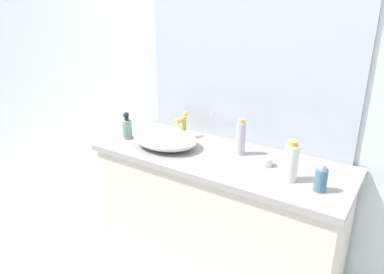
# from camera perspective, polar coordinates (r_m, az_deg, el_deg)

# --- Properties ---
(bathroom_wall_rear) EXTENTS (6.00, 0.06, 2.60)m
(bathroom_wall_rear) POSITION_cam_1_polar(r_m,az_deg,el_deg) (2.04, 7.92, 11.87)
(bathroom_wall_rear) COLOR silver
(bathroom_wall_rear) RESTS_ON ground
(vanity_counter) EXTENTS (1.38, 0.53, 0.85)m
(vanity_counter) POSITION_cam_1_polar(r_m,az_deg,el_deg) (2.08, 4.07, -13.82)
(vanity_counter) COLOR beige
(vanity_counter) RESTS_ON ground
(wall_mirror_panel) EXTENTS (1.24, 0.01, 1.15)m
(wall_mirror_panel) POSITION_cam_1_polar(r_m,az_deg,el_deg) (1.97, 8.82, 15.23)
(wall_mirror_panel) COLOR #B2BCC6
(wall_mirror_panel) RESTS_ON vanity_counter
(sink_basin) EXTENTS (0.39, 0.30, 0.09)m
(sink_basin) POSITION_cam_1_polar(r_m,az_deg,el_deg) (1.98, -4.32, -0.31)
(sink_basin) COLOR silver
(sink_basin) RESTS_ON vanity_counter
(faucet) EXTENTS (0.03, 0.12, 0.16)m
(faucet) POSITION_cam_1_polar(r_m,az_deg,el_deg) (2.10, -1.54, 2.12)
(faucet) COLOR gold
(faucet) RESTS_ON vanity_counter
(soap_dispenser) EXTENTS (0.06, 0.06, 0.16)m
(soap_dispenser) POSITION_cam_1_polar(r_m,az_deg,el_deg) (2.13, -10.49, 1.51)
(soap_dispenser) COLOR #71A086
(soap_dispenser) RESTS_ON vanity_counter
(lotion_bottle) EXTENTS (0.05, 0.05, 0.20)m
(lotion_bottle) POSITION_cam_1_polar(r_m,az_deg,el_deg) (1.88, 7.94, -0.10)
(lotion_bottle) COLOR silver
(lotion_bottle) RESTS_ON vanity_counter
(perfume_bottle) EXTENTS (0.06, 0.06, 0.19)m
(perfume_bottle) POSITION_cam_1_polar(r_m,az_deg,el_deg) (1.64, 15.81, -3.95)
(perfume_bottle) COLOR white
(perfume_bottle) RESTS_ON vanity_counter
(spray_can) EXTENTS (0.05, 0.05, 0.13)m
(spray_can) POSITION_cam_1_polar(r_m,az_deg,el_deg) (1.60, 20.22, -6.42)
(spray_can) COLOR teal
(spray_can) RESTS_ON vanity_counter
(candle_jar) EXTENTS (0.06, 0.06, 0.04)m
(candle_jar) POSITION_cam_1_polar(r_m,az_deg,el_deg) (1.79, 12.01, -3.95)
(candle_jar) COLOR silver
(candle_jar) RESTS_ON vanity_counter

